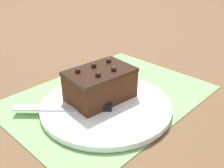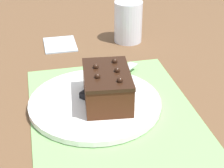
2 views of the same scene
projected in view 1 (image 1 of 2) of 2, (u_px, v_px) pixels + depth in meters
The scene contains 5 objects.
ground_plane at pixel (109, 97), 0.62m from camera, with size 3.00×3.00×0.00m, color brown.
placemat_woven at pixel (109, 96), 0.62m from camera, with size 0.46×0.34×0.00m, color #7AB266.
cake_plate at pixel (106, 106), 0.57m from camera, with size 0.28×0.28×0.01m.
chocolate_cake at pixel (100, 84), 0.57m from camera, with size 0.15×0.11×0.08m.
serving_knife at pixel (79, 107), 0.54m from camera, with size 0.15×0.17×0.01m.
Camera 1 is at (-0.38, -0.37, 0.32)m, focal length 42.00 mm.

